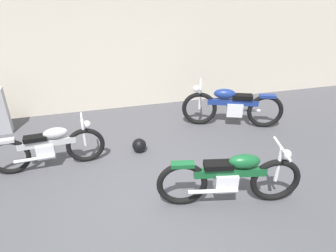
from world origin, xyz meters
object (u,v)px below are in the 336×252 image
Objects in this scene: motorcycle_blue at (231,106)px; motorcycle_green at (231,178)px; helmet at (139,145)px; motorcycle_silver at (49,147)px.

motorcycle_green is (-0.99, -2.23, -0.00)m from motorcycle_blue.
motorcycle_green is (1.10, -1.68, 0.33)m from helmet.
motorcycle_blue is (3.66, 0.68, 0.05)m from motorcycle_silver.
motorcycle_silver is 0.90× the size of motorcycle_green.
motorcycle_silver reaches higher than helmet.
helmet is at bearing 133.24° from motorcycle_green.
motorcycle_green reaches higher than motorcycle_silver.
motorcycle_blue reaches higher than helmet.
helmet is at bearing 1.22° from motorcycle_silver.
motorcycle_silver is at bearing 159.83° from motorcycle_green.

